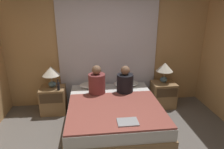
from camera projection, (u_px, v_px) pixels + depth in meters
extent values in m
cube|color=tan|center=(108.00, 50.00, 4.41)|extent=(4.52, 0.06, 2.50)
cube|color=silver|center=(108.00, 54.00, 4.37)|extent=(2.14, 0.02, 2.35)
cube|color=#99754C|center=(114.00, 119.00, 3.76)|extent=(1.68, 1.92, 0.29)
cube|color=white|center=(114.00, 108.00, 3.68)|extent=(1.64, 1.88, 0.20)
cube|color=#937047|center=(54.00, 100.00, 4.24)|extent=(0.51, 0.43, 0.56)
cube|color=#4C3823|center=(51.00, 99.00, 3.98)|extent=(0.45, 0.02, 0.20)
cube|color=#937047|center=(163.00, 94.00, 4.50)|extent=(0.51, 0.43, 0.56)
cube|color=#4C3823|center=(167.00, 93.00, 4.25)|extent=(0.45, 0.02, 0.20)
ellipsoid|color=slate|center=(52.00, 84.00, 4.16)|extent=(0.16, 0.16, 0.13)
cylinder|color=#B2A893|center=(52.00, 78.00, 4.12)|extent=(0.02, 0.02, 0.13)
cone|color=silver|center=(51.00, 71.00, 4.07)|extent=(0.36, 0.36, 0.19)
ellipsoid|color=slate|center=(164.00, 79.00, 4.42)|extent=(0.16, 0.16, 0.13)
cylinder|color=#B2A893|center=(164.00, 74.00, 4.38)|extent=(0.02, 0.02, 0.13)
cone|color=silver|center=(165.00, 67.00, 4.33)|extent=(0.36, 0.36, 0.19)
ellipsoid|color=white|center=(93.00, 85.00, 4.31)|extent=(0.55, 0.30, 0.12)
ellipsoid|color=white|center=(126.00, 83.00, 4.39)|extent=(0.55, 0.30, 0.12)
cube|color=#994C42|center=(116.00, 109.00, 3.39)|extent=(1.62, 1.32, 0.03)
cylinder|color=brown|center=(97.00, 84.00, 3.94)|extent=(0.33, 0.33, 0.42)
sphere|color=#846047|center=(97.00, 70.00, 3.85)|extent=(0.18, 0.18, 0.18)
cylinder|color=black|center=(125.00, 84.00, 4.01)|extent=(0.33, 0.33, 0.39)
sphere|color=#846047|center=(125.00, 70.00, 3.92)|extent=(0.18, 0.18, 0.18)
cylinder|color=black|center=(58.00, 86.00, 4.00)|extent=(0.06, 0.06, 0.16)
cylinder|color=black|center=(58.00, 81.00, 3.97)|extent=(0.02, 0.02, 0.06)
cube|color=#9EA0A5|center=(128.00, 122.00, 2.98)|extent=(0.31, 0.23, 0.02)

